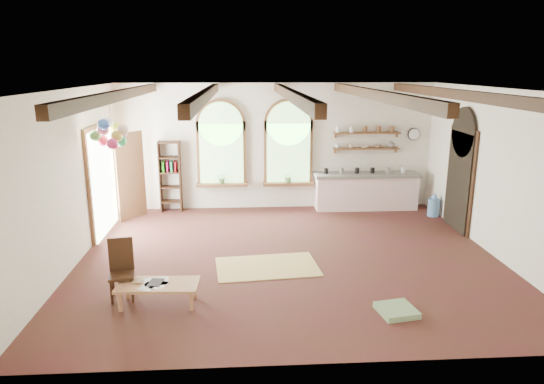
{
  "coord_description": "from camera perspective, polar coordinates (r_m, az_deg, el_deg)",
  "views": [
    {
      "loc": [
        -0.87,
        -8.74,
        3.58
      ],
      "look_at": [
        -0.29,
        0.6,
        1.16
      ],
      "focal_mm": 32.0,
      "sensor_mm": 36.0,
      "label": 1
    }
  ],
  "objects": [
    {
      "name": "window_right",
      "position": [
        12.38,
        1.94,
        5.45
      ],
      "size": [
        1.3,
        0.28,
        2.2
      ],
      "color": "brown",
      "rests_on": "floor"
    },
    {
      "name": "ceiling_beams",
      "position": [
        8.8,
        2.19,
        11.38
      ],
      "size": [
        6.2,
        6.8,
        0.18
      ],
      "primitive_type": null,
      "color": "#392212",
      "rests_on": "ceiling"
    },
    {
      "name": "window_left",
      "position": [
        12.34,
        -5.98,
        5.35
      ],
      "size": [
        1.3,
        0.28,
        2.2
      ],
      "color": "brown",
      "rests_on": "floor"
    },
    {
      "name": "left_doorway",
      "position": [
        11.25,
        -19.34,
        1.21
      ],
      "size": [
        0.1,
        1.9,
        2.5
      ],
      "primitive_type": "cube",
      "color": "brown",
      "rests_on": "floor"
    },
    {
      "name": "bookshelf",
      "position": [
        12.49,
        -11.88,
        1.81
      ],
      "size": [
        0.53,
        0.32,
        1.8
      ],
      "color": "#392212",
      "rests_on": "floor"
    },
    {
      "name": "coffee_table",
      "position": [
        7.79,
        -13.26,
        -10.71
      ],
      "size": [
        1.27,
        0.62,
        0.35
      ],
      "color": "tan",
      "rests_on": "floor"
    },
    {
      "name": "side_chair",
      "position": [
        8.15,
        -17.2,
        -10.07
      ],
      "size": [
        0.44,
        0.44,
        0.97
      ],
      "color": "#392212",
      "rests_on": "floor"
    },
    {
      "name": "shelf_vase",
      "position": [
        12.85,
        13.86,
        5.53
      ],
      "size": [
        0.18,
        0.18,
        0.19
      ],
      "primitive_type": "imported",
      "color": "slate",
      "rests_on": "wall_shelf_lower"
    },
    {
      "name": "water_jug_a",
      "position": [
        13.02,
        14.35,
        -0.81
      ],
      "size": [
        0.29,
        0.29,
        0.56
      ],
      "color": "#5C8DC5",
      "rests_on": "floor"
    },
    {
      "name": "shelf_bowl_b",
      "position": [
        12.76,
        12.34,
        5.26
      ],
      "size": [
        0.2,
        0.2,
        0.06
      ],
      "primitive_type": "imported",
      "color": "#8C664C",
      "rests_on": "wall_shelf_lower"
    },
    {
      "name": "kitchen_counter",
      "position": [
        12.74,
        10.98,
        0.14
      ],
      "size": [
        2.68,
        0.62,
        0.94
      ],
      "color": "silver",
      "rests_on": "floor"
    },
    {
      "name": "potted_plant_right",
      "position": [
        12.42,
        1.96,
        1.81
      ],
      "size": [
        0.27,
        0.23,
        0.3
      ],
      "primitive_type": "imported",
      "color": "#598C4C",
      "rests_on": "window_right"
    },
    {
      "name": "water_jug_b",
      "position": [
        12.59,
        18.48,
        -1.64
      ],
      "size": [
        0.29,
        0.29,
        0.56
      ],
      "color": "#5C8DC5",
      "rests_on": "floor"
    },
    {
      "name": "right_doorway",
      "position": [
        11.59,
        21.14,
        1.17
      ],
      "size": [
        0.1,
        1.3,
        2.4
      ],
      "primitive_type": "cube",
      "color": "black",
      "rests_on": "floor"
    },
    {
      "name": "tablet",
      "position": [
        7.8,
        -13.53,
        -10.3
      ],
      "size": [
        0.23,
        0.31,
        0.01
      ],
      "primitive_type": "cube",
      "rotation": [
        0.0,
        0.0,
        -0.14
      ],
      "color": "black",
      "rests_on": "coffee_table"
    },
    {
      "name": "shelf_cup_a",
      "position": [
        12.52,
        7.69,
        5.37
      ],
      "size": [
        0.12,
        0.1,
        0.1
      ],
      "primitive_type": "imported",
      "color": "white",
      "rests_on": "wall_shelf_lower"
    },
    {
      "name": "floor_mat",
      "position": [
        9.04,
        -0.58,
        -8.77
      ],
      "size": [
        1.96,
        1.32,
        0.02
      ],
      "primitive_type": "cube",
      "rotation": [
        0.0,
        0.0,
        0.1
      ],
      "color": "tan",
      "rests_on": "floor"
    },
    {
      "name": "wall_clock",
      "position": [
        13.08,
        16.36,
        6.55
      ],
      "size": [
        0.32,
        0.04,
        0.32
      ],
      "primitive_type": "cylinder",
      "rotation": [
        1.57,
        0.0,
        0.0
      ],
      "color": "black",
      "rests_on": "wall_back"
    },
    {
      "name": "table_book",
      "position": [
        7.93,
        -16.09,
        -10.01
      ],
      "size": [
        0.16,
        0.23,
        0.02
      ],
      "primitive_type": "imported",
      "rotation": [
        0.0,
        0.0,
        -0.0
      ],
      "color": "olive",
      "rests_on": "coffee_table"
    },
    {
      "name": "shelf_bowl_a",
      "position": [
        12.67,
        10.81,
        5.25
      ],
      "size": [
        0.22,
        0.22,
        0.05
      ],
      "primitive_type": "imported",
      "color": "beige",
      "rests_on": "wall_shelf_lower"
    },
    {
      "name": "shelf_cup_b",
      "position": [
        12.59,
        9.26,
        5.35
      ],
      "size": [
        0.1,
        0.1,
        0.09
      ],
      "primitive_type": "imported",
      "color": "beige",
      "rests_on": "wall_shelf_lower"
    },
    {
      "name": "floor",
      "position": [
        9.49,
        2.01,
        -7.66
      ],
      "size": [
        8.0,
        8.0,
        0.0
      ],
      "primitive_type": "plane",
      "color": "#4D2020",
      "rests_on": "ground"
    },
    {
      "name": "potted_plant_left",
      "position": [
        12.38,
        -5.9,
        1.69
      ],
      "size": [
        0.27,
        0.23,
        0.3
      ],
      "primitive_type": "imported",
      "color": "#598C4C",
      "rests_on": "window_left"
    },
    {
      "name": "balloon_cluster",
      "position": [
        9.95,
        -18.4,
        6.59
      ],
      "size": [
        0.76,
        0.83,
        1.14
      ],
      "color": "silver",
      "rests_on": "floor"
    },
    {
      "name": "floor_cushion",
      "position": [
        7.69,
        14.46,
        -13.33
      ],
      "size": [
        0.61,
        0.61,
        0.09
      ],
      "primitive_type": "cube",
      "rotation": [
        0.0,
        0.0,
        0.18
      ],
      "color": "gray",
      "rests_on": "floor"
    },
    {
      "name": "wall_shelf_upper",
      "position": [
        12.64,
        11.1,
        6.83
      ],
      "size": [
        1.7,
        0.24,
        0.04
      ],
      "primitive_type": "cube",
      "color": "brown",
      "rests_on": "wall_back"
    },
    {
      "name": "wall_shelf_lower",
      "position": [
        12.69,
        11.02,
        5.04
      ],
      "size": [
        1.7,
        0.24,
        0.04
      ],
      "primitive_type": "cube",
      "color": "brown",
      "rests_on": "wall_back"
    }
  ]
}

